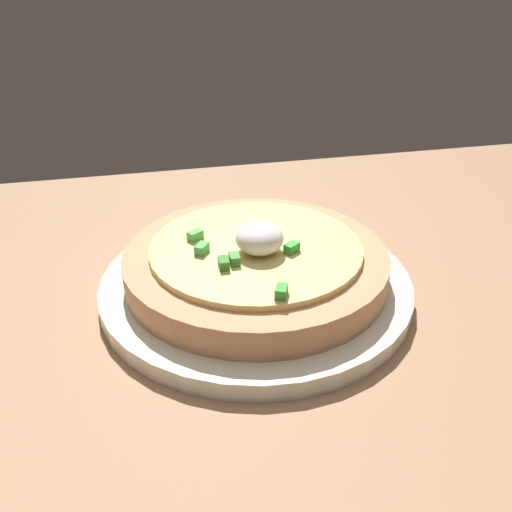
% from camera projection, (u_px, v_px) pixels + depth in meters
% --- Properties ---
extents(dining_table, '(1.19, 0.81, 0.03)m').
position_uv_depth(dining_table, '(276.00, 355.00, 0.40)').
color(dining_table, '#9C7453').
rests_on(dining_table, ground).
extents(plate, '(0.27, 0.27, 0.02)m').
position_uv_depth(plate, '(256.00, 283.00, 0.45)').
color(plate, silver).
rests_on(plate, dining_table).
extents(pizza, '(0.23, 0.23, 0.06)m').
position_uv_depth(pizza, '(256.00, 261.00, 0.44)').
color(pizza, tan).
rests_on(pizza, plate).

